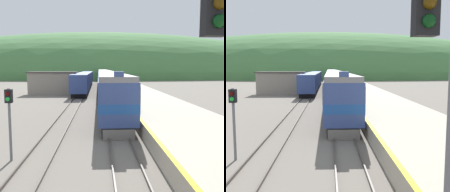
{
  "view_description": "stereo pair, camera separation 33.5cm",
  "coord_description": "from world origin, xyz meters",
  "views": [
    {
      "loc": [
        -1.37,
        -0.97,
        4.95
      ],
      "look_at": [
        -0.24,
        21.22,
        2.55
      ],
      "focal_mm": 42.0,
      "sensor_mm": 36.0,
      "label": 1
    },
    {
      "loc": [
        -1.04,
        -0.99,
        4.95
      ],
      "look_at": [
        -0.24,
        21.22,
        2.55
      ],
      "focal_mm": 42.0,
      "sensor_mm": 36.0,
      "label": 2
    }
  ],
  "objects": [
    {
      "name": "track_main",
      "position": [
        0.0,
        70.0,
        0.08
      ],
      "size": [
        1.52,
        180.0,
        0.16
      ],
      "color": "#4C443D",
      "rests_on": "ground"
    },
    {
      "name": "express_train_lead_car",
      "position": [
        0.0,
        25.82,
        2.38
      ],
      "size": [
        2.91,
        19.34,
        4.7
      ],
      "color": "black",
      "rests_on": "ground"
    },
    {
      "name": "signal_post_siding",
      "position": [
        -6.07,
        12.84,
        2.79
      ],
      "size": [
        0.36,
        0.42,
        3.89
      ],
      "color": "slate",
      "rests_on": "ground"
    },
    {
      "name": "platform",
      "position": [
        5.14,
        50.0,
        0.55
      ],
      "size": [
        6.99,
        140.0,
        1.11
      ],
      "color": "#B2A893",
      "rests_on": "ground"
    },
    {
      "name": "distant_hills",
      "position": [
        0.0,
        150.45,
        0.0
      ],
      "size": [
        239.68,
        107.86,
        48.25
      ],
      "color": "#477A42",
      "rests_on": "ground"
    },
    {
      "name": "carriage_fourth",
      "position": [
        0.0,
        94.74,
        2.36
      ],
      "size": [
        2.9,
        22.55,
        4.34
      ],
      "color": "black",
      "rests_on": "ground"
    },
    {
      "name": "siding_train",
      "position": [
        -4.64,
        61.6,
        1.98
      ],
      "size": [
        2.9,
        42.38,
        3.83
      ],
      "color": "black",
      "rests_on": "ground"
    },
    {
      "name": "track_siding",
      "position": [
        -4.64,
        70.0,
        0.08
      ],
      "size": [
        1.52,
        180.0,
        0.16
      ],
      "color": "#4C443D",
      "rests_on": "ground"
    },
    {
      "name": "carriage_third",
      "position": [
        0.0,
        71.31,
        2.36
      ],
      "size": [
        2.9,
        22.55,
        4.34
      ],
      "color": "black",
      "rests_on": "ground"
    },
    {
      "name": "station_shed",
      "position": [
        -10.1,
        49.63,
        2.14
      ],
      "size": [
        9.1,
        4.74,
        4.24
      ],
      "color": "gray",
      "rests_on": "ground"
    },
    {
      "name": "carriage_second",
      "position": [
        0.0,
        47.88,
        2.36
      ],
      "size": [
        2.9,
        22.55,
        4.34
      ],
      "color": "black",
      "rests_on": "ground"
    }
  ]
}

